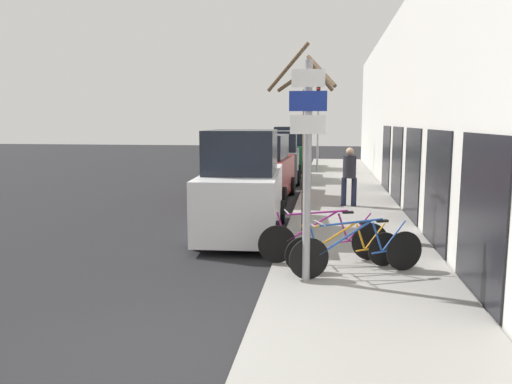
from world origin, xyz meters
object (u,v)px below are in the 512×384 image
(bicycle_2, at_px, (324,240))
(street_tree, at_px, (306,147))
(bicycle_1, at_px, (344,249))
(parked_car_1, at_px, (262,170))
(parked_car_2, at_px, (279,159))
(bicycle_0, at_px, (358,251))
(parked_car_0, at_px, (243,188))
(parked_car_3, at_px, (290,151))
(signpost, at_px, (307,163))
(pedestrian_near, at_px, (349,172))
(traffic_light, at_px, (318,116))

(bicycle_2, height_order, street_tree, street_tree)
(bicycle_1, height_order, parked_car_1, parked_car_1)
(bicycle_1, distance_m, bicycle_2, 0.57)
(parked_car_1, bearing_deg, street_tree, -71.18)
(bicycle_2, bearing_deg, bicycle_1, -156.04)
(bicycle_1, distance_m, street_tree, 3.24)
(parked_car_2, bearing_deg, bicycle_1, -82.15)
(bicycle_0, xyz_separation_m, street_tree, (-1.03, 2.97, 1.62))
(parked_car_0, bearing_deg, parked_car_3, 86.91)
(signpost, height_order, bicycle_1, signpost)
(bicycle_1, xyz_separation_m, street_tree, (-0.80, 2.67, 1.66))
(street_tree, bearing_deg, parked_car_2, 98.57)
(parked_car_3, distance_m, pedestrian_near, 12.89)
(bicycle_0, distance_m, parked_car_3, 19.91)
(bicycle_0, bearing_deg, parked_car_2, -13.50)
(parked_car_0, height_order, parked_car_1, parked_car_0)
(bicycle_2, distance_m, parked_car_2, 13.70)
(signpost, distance_m, parked_car_2, 14.85)
(bicycle_0, height_order, parked_car_2, parked_car_2)
(parked_car_1, bearing_deg, parked_car_2, 91.11)
(street_tree, bearing_deg, signpost, -87.26)
(bicycle_1, relative_size, parked_car_1, 0.44)
(bicycle_1, bearing_deg, bicycle_2, 16.98)
(bicycle_0, distance_m, parked_car_1, 9.21)
(signpost, relative_size, parked_car_1, 0.77)
(parked_car_3, bearing_deg, parked_car_0, -87.71)
(pedestrian_near, bearing_deg, parked_car_2, 109.22)
(bicycle_2, height_order, parked_car_2, parked_car_2)
(signpost, bearing_deg, parked_car_1, 101.88)
(bicycle_1, bearing_deg, street_tree, -5.00)
(bicycle_1, relative_size, traffic_light, 0.46)
(pedestrian_near, relative_size, street_tree, 0.42)
(bicycle_1, distance_m, parked_car_3, 19.58)
(street_tree, bearing_deg, parked_car_1, 107.00)
(parked_car_0, xyz_separation_m, street_tree, (1.55, -0.41, 1.03))
(parked_car_0, relative_size, street_tree, 1.06)
(bicycle_2, xyz_separation_m, traffic_light, (-0.50, 16.97, 2.47))
(signpost, xyz_separation_m, pedestrian_near, (1.00, 7.56, -0.90))
(signpost, height_order, pedestrian_near, signpost)
(bicycle_0, height_order, parked_car_1, parked_car_1)
(bicycle_0, xyz_separation_m, parked_car_0, (-2.58, 3.38, 0.59))
(bicycle_1, xyz_separation_m, parked_car_3, (-2.41, 19.42, 0.58))
(parked_car_2, bearing_deg, parked_car_0, -91.50)
(bicycle_2, bearing_deg, street_tree, -3.38)
(parked_car_2, xyz_separation_m, street_tree, (1.70, -11.30, 1.12))
(signpost, distance_m, street_tree, 3.40)
(bicycle_1, bearing_deg, traffic_light, -18.94)
(bicycle_2, distance_m, street_tree, 2.79)
(street_tree, bearing_deg, parked_car_0, 165.18)
(signpost, bearing_deg, bicycle_2, 76.28)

